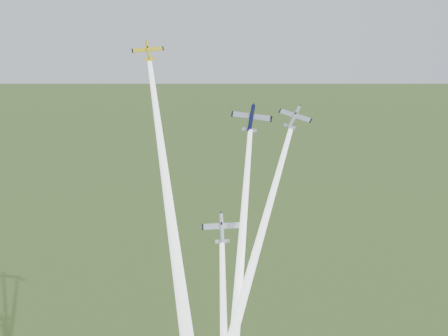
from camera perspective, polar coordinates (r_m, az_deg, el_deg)
plane_yellow at (r=118.07m, az=-7.72°, el=11.73°), size 8.16×7.20×5.56m
smoke_trail_yellow at (r=98.38m, az=-5.87°, el=-1.77°), size 15.57×43.16×40.54m
plane_navy at (r=115.36m, az=2.79°, el=5.09°), size 9.37×7.44×7.53m
smoke_trail_navy at (r=97.31m, az=1.43°, el=-12.49°), size 4.14×51.89×47.07m
plane_silver_right at (r=113.00m, az=7.15°, el=5.16°), size 9.00×7.29×6.86m
smoke_trail_silver_right at (r=95.77m, az=2.02°, el=-12.82°), size 18.34×51.09×48.12m
plane_silver_low at (r=105.53m, az=-0.23°, el=-6.14°), size 8.28×7.04×6.17m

